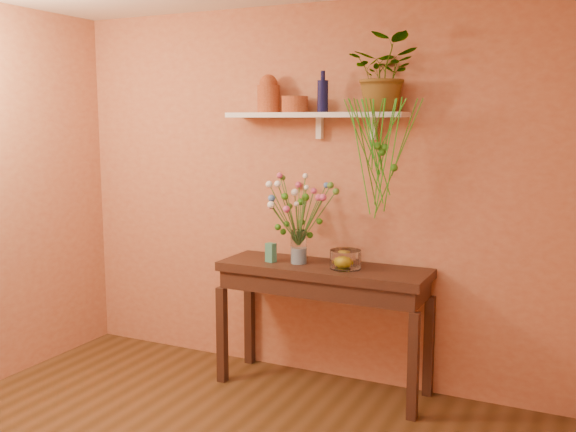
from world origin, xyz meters
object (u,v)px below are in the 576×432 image
(sideboard, at_px, (323,284))
(terracotta_jug, at_px, (268,94))
(blue_bottle, at_px, (323,95))
(glass_vase, at_px, (299,249))
(bouquet, at_px, (297,203))
(spider_plant, at_px, (385,73))
(glass_bowl, at_px, (345,260))

(sideboard, height_order, terracotta_jug, terracotta_jug)
(terracotta_jug, distance_m, blue_bottle, 0.44)
(glass_vase, relative_size, bouquet, 0.46)
(terracotta_jug, bearing_deg, bouquet, -26.89)
(spider_plant, bearing_deg, sideboard, -163.06)
(blue_bottle, distance_m, glass_bowl, 1.13)
(sideboard, xyz_separation_m, terracotta_jug, (-0.49, 0.14, 1.31))
(sideboard, distance_m, glass_bowl, 0.26)
(bouquet, bearing_deg, blue_bottle, 39.00)
(terracotta_jug, bearing_deg, sideboard, -15.89)
(glass_vase, height_order, bouquet, bouquet)
(glass_bowl, bearing_deg, blue_bottle, 151.38)
(sideboard, height_order, blue_bottle, blue_bottle)
(sideboard, bearing_deg, glass_vase, -177.02)
(glass_vase, bearing_deg, glass_bowl, -2.43)
(spider_plant, relative_size, bouquet, 0.98)
(terracotta_jug, relative_size, blue_bottle, 0.97)
(blue_bottle, relative_size, glass_vase, 1.19)
(spider_plant, relative_size, glass_bowl, 2.35)
(sideboard, xyz_separation_m, bouquet, (-0.19, -0.01, 0.55))
(blue_bottle, bearing_deg, glass_vase, -139.54)
(blue_bottle, height_order, spider_plant, spider_plant)
(terracotta_jug, height_order, bouquet, terracotta_jug)
(terracotta_jug, height_order, glass_vase, terracotta_jug)
(spider_plant, bearing_deg, glass_bowl, -145.91)
(terracotta_jug, distance_m, glass_vase, 1.13)
(glass_bowl, bearing_deg, bouquet, 178.03)
(spider_plant, xyz_separation_m, glass_bowl, (-0.21, -0.14, -1.24))
(sideboard, distance_m, blue_bottle, 1.30)
(blue_bottle, height_order, glass_bowl, blue_bottle)
(bouquet, bearing_deg, sideboard, 3.57)
(blue_bottle, bearing_deg, glass_bowl, -28.62)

